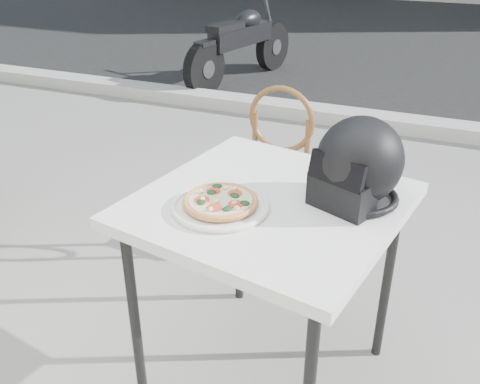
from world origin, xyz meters
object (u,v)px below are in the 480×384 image
at_px(plate, 221,206).
at_px(cafe_chair_main, 286,158).
at_px(motorcycle, 241,45).
at_px(pizza, 221,201).
at_px(helmet, 358,166).
at_px(cafe_table_main, 269,218).

relative_size(plate, cafe_chair_main, 0.41).
relative_size(plate, motorcycle, 0.22).
bearing_deg(pizza, cafe_chair_main, 95.71).
distance_m(pizza, motorcycle, 4.42).
relative_size(pizza, helmet, 0.85).
bearing_deg(helmet, motorcycle, 139.93).
bearing_deg(cafe_table_main, plate, -136.18).
bearing_deg(pizza, motorcycle, 110.91).
distance_m(cafe_table_main, motorcycle, 4.35).
xyz_separation_m(cafe_table_main, cafe_chair_main, (-0.24, 0.99, -0.22)).
relative_size(cafe_table_main, plate, 2.57).
bearing_deg(helmet, cafe_chair_main, 143.21).
relative_size(plate, helmet, 1.00).
height_order(plate, pizza, pizza).
bearing_deg(plate, cafe_chair_main, 95.70).
distance_m(helmet, motorcycle, 4.39).
bearing_deg(pizza, cafe_table_main, 43.81).
bearing_deg(motorcycle, cafe_chair_main, -49.48).
height_order(cafe_table_main, motorcycle, motorcycle).
bearing_deg(cafe_chair_main, motorcycle, -60.10).
xyz_separation_m(plate, pizza, (0.00, 0.00, 0.02)).
xyz_separation_m(plate, cafe_chair_main, (-0.11, 1.11, -0.30)).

